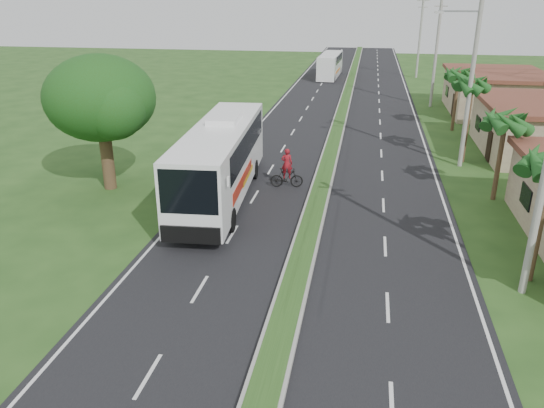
# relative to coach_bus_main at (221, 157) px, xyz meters

# --- Properties ---
(ground) EXTENTS (180.00, 180.00, 0.00)m
(ground) POSITION_rel_coach_bus_main_xyz_m (5.20, -9.57, -2.37)
(ground) COLOR #234519
(ground) RESTS_ON ground
(road_asphalt) EXTENTS (14.00, 160.00, 0.02)m
(road_asphalt) POSITION_rel_coach_bus_main_xyz_m (5.20, 10.43, -2.36)
(road_asphalt) COLOR black
(road_asphalt) RESTS_ON ground
(median_strip) EXTENTS (1.20, 160.00, 0.18)m
(median_strip) POSITION_rel_coach_bus_main_xyz_m (5.20, 10.43, -2.27)
(median_strip) COLOR gray
(median_strip) RESTS_ON ground
(lane_edge_left) EXTENTS (0.12, 160.00, 0.01)m
(lane_edge_left) POSITION_rel_coach_bus_main_xyz_m (-1.50, 10.43, -2.37)
(lane_edge_left) COLOR silver
(lane_edge_left) RESTS_ON ground
(lane_edge_right) EXTENTS (0.12, 160.00, 0.01)m
(lane_edge_right) POSITION_rel_coach_bus_main_xyz_m (11.90, 10.43, -2.37)
(lane_edge_right) COLOR silver
(lane_edge_right) RESTS_ON ground
(shop_mid) EXTENTS (7.60, 10.60, 3.67)m
(shop_mid) POSITION_rel_coach_bus_main_xyz_m (19.20, 12.43, -0.51)
(shop_mid) COLOR gray
(shop_mid) RESTS_ON ground
(shop_far) EXTENTS (8.60, 11.60, 3.82)m
(shop_far) POSITION_rel_coach_bus_main_xyz_m (19.20, 26.43, -0.44)
(shop_far) COLOR gray
(shop_far) RESTS_ON ground
(palm_verge_b) EXTENTS (2.40, 2.40, 5.05)m
(palm_verge_b) POSITION_rel_coach_bus_main_xyz_m (14.60, 2.43, 1.99)
(palm_verge_b) COLOR #473321
(palm_verge_b) RESTS_ON ground
(palm_verge_c) EXTENTS (2.40, 2.40, 5.85)m
(palm_verge_c) POSITION_rel_coach_bus_main_xyz_m (14.00, 9.43, 2.75)
(palm_verge_c) COLOR #473321
(palm_verge_c) RESTS_ON ground
(palm_verge_d) EXTENTS (2.40, 2.40, 5.25)m
(palm_verge_d) POSITION_rel_coach_bus_main_xyz_m (14.50, 18.43, 2.18)
(palm_verge_d) COLOR #473321
(palm_verge_d) RESTS_ON ground
(shade_tree) EXTENTS (6.30, 6.00, 7.54)m
(shade_tree) POSITION_rel_coach_bus_main_xyz_m (-6.91, 0.45, 2.66)
(shade_tree) COLOR #473321
(shade_tree) RESTS_ON ground
(utility_pole_b) EXTENTS (3.20, 0.28, 12.00)m
(utility_pole_b) POSITION_rel_coach_bus_main_xyz_m (13.68, 8.43, 3.89)
(utility_pole_b) COLOR gray
(utility_pole_b) RESTS_ON ground
(utility_pole_c) EXTENTS (1.60, 0.28, 11.00)m
(utility_pole_c) POSITION_rel_coach_bus_main_xyz_m (13.70, 28.43, 3.30)
(utility_pole_c) COLOR gray
(utility_pole_c) RESTS_ON ground
(utility_pole_d) EXTENTS (1.60, 0.28, 10.50)m
(utility_pole_d) POSITION_rel_coach_bus_main_xyz_m (13.70, 48.43, 3.05)
(utility_pole_d) COLOR gray
(utility_pole_d) RESTS_ON ground
(coach_bus_main) EXTENTS (3.68, 13.49, 4.31)m
(coach_bus_main) POSITION_rel_coach_bus_main_xyz_m (0.00, 0.00, 0.00)
(coach_bus_main) COLOR white
(coach_bus_main) RESTS_ON ground
(coach_bus_far) EXTENTS (2.68, 10.60, 3.06)m
(coach_bus_far) POSITION_rel_coach_bus_main_xyz_m (2.26, 46.76, -0.63)
(coach_bus_far) COLOR white
(coach_bus_far) RESTS_ON ground
(motorcyclist) EXTENTS (1.95, 0.79, 2.31)m
(motorcyclist) POSITION_rel_coach_bus_main_xyz_m (3.20, 2.36, -1.55)
(motorcyclist) COLOR black
(motorcyclist) RESTS_ON ground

